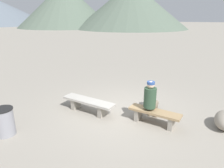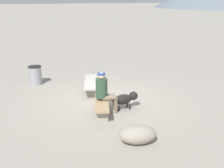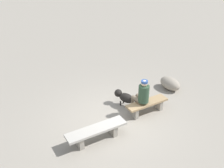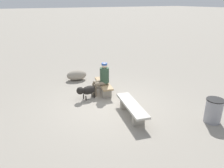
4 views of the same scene
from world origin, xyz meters
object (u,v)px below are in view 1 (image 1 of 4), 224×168
Objects in this scene: bench_right at (154,115)px; seated_person at (151,99)px; bench_left at (89,103)px; dog at (151,101)px; trash_bin at (4,122)px.

seated_person reaches higher than bench_right.
dog is at bearing 34.03° from bench_left.
bench_left reaches higher than bench_right.
trash_bin is at bearing 120.47° from dog.
bench_left is 2.07m from seated_person.
seated_person is at bearing 13.31° from bench_left.
seated_person is (-0.16, 0.11, 0.44)m from bench_right.
bench_left is 2.51× the size of trash_bin.
trash_bin is at bearing -143.61° from seated_person.
seated_person is 4.10m from trash_bin.
bench_right is at bearing 27.98° from trash_bin.
dog reaches higher than bench_left.
dog is (-0.09, 0.74, -0.39)m from seated_person.
trash_bin reaches higher than dog.
bench_right is (2.18, -0.06, -0.01)m from bench_left.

